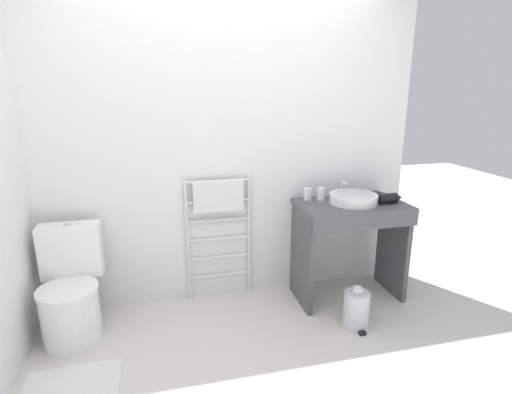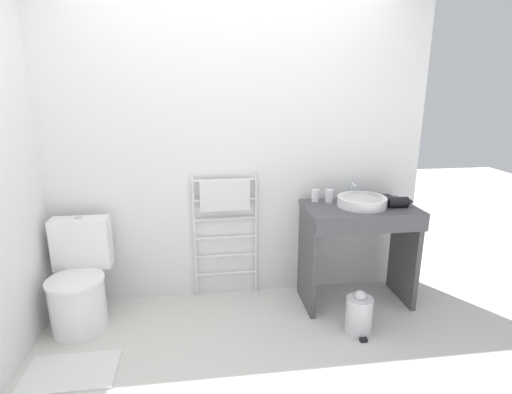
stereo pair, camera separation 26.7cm
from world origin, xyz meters
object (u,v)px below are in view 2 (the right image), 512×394
toilet (79,285)px  trash_bin (359,314)px  cup_near_edge (329,196)px  towel_radiator (225,210)px  sink_basin (362,201)px  cup_near_wall (315,196)px  hair_dryer (398,202)px

toilet → trash_bin: toilet is taller
toilet → cup_near_edge: bearing=5.5°
toilet → trash_bin: size_ratio=2.34×
cup_near_edge → towel_radiator: bearing=173.4°
cup_near_edge → trash_bin: bearing=-82.9°
towel_radiator → sink_basin: towel_radiator is taller
cup_near_wall → cup_near_edge: size_ratio=0.97×
toilet → sink_basin: bearing=1.0°
cup_near_wall → trash_bin: size_ratio=0.29×
towel_radiator → sink_basin: (1.05, -0.24, 0.11)m
toilet → sink_basin: 2.22m
sink_basin → hair_dryer: size_ratio=1.82×
towel_radiator → trash_bin: 1.28m
cup_near_wall → cup_near_edge: (0.11, -0.03, 0.00)m
sink_basin → toilet: bearing=-179.0°
sink_basin → hair_dryer: bearing=-10.6°
cup_near_edge → trash_bin: size_ratio=0.30×
cup_near_wall → trash_bin: cup_near_wall is taller
cup_near_wall → hair_dryer: cup_near_wall is taller
cup_near_edge → hair_dryer: bearing=-22.1°
sink_basin → cup_near_wall: 0.37m
toilet → towel_radiator: towel_radiator is taller
toilet → towel_radiator: 1.22m
hair_dryer → towel_radiator: bearing=167.4°
cup_near_edge → hair_dryer: (0.49, -0.20, -0.01)m
cup_near_edge → hair_dryer: 0.53m
trash_bin → cup_near_wall: bearing=106.3°
hair_dryer → cup_near_wall: bearing=159.2°
toilet → towel_radiator: (1.10, 0.28, 0.44)m
hair_dryer → toilet: bearing=179.7°
sink_basin → trash_bin: sink_basin is taller
toilet → cup_near_wall: size_ratio=7.98×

